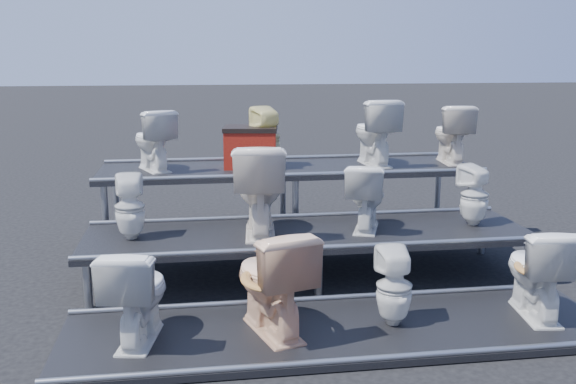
{
  "coord_description": "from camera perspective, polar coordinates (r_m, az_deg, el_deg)",
  "views": [
    {
      "loc": [
        -1.07,
        -5.78,
        2.11
      ],
      "look_at": [
        -0.19,
        0.1,
        0.83
      ],
      "focal_mm": 40.0,
      "sensor_mm": 36.0,
      "label": 1
    }
  ],
  "objects": [
    {
      "name": "ground",
      "position": [
        6.24,
        1.86,
        -7.59
      ],
      "size": [
        80.0,
        80.0,
        0.0
      ],
      "primitive_type": "plane",
      "color": "black",
      "rests_on": "ground"
    },
    {
      "name": "tier_front",
      "position": [
        5.05,
        4.57,
        -12.19
      ],
      "size": [
        4.2,
        1.2,
        0.06
      ],
      "primitive_type": "cube",
      "color": "black",
      "rests_on": "ground"
    },
    {
      "name": "tier_mid",
      "position": [
        6.17,
        1.88,
        -5.58
      ],
      "size": [
        4.2,
        1.2,
        0.46
      ],
      "primitive_type": "cube",
      "color": "black",
      "rests_on": "ground"
    },
    {
      "name": "tier_back",
      "position": [
        7.35,
        0.07,
        -1.04
      ],
      "size": [
        4.2,
        1.2,
        0.86
      ],
      "primitive_type": "cube",
      "color": "black",
      "rests_on": "ground"
    },
    {
      "name": "toilet_0",
      "position": [
        4.8,
        -13.3,
        -8.74
      ],
      "size": [
        0.53,
        0.77,
        0.72
      ],
      "primitive_type": "imported",
      "rotation": [
        0.0,
        0.0,
        2.96
      ],
      "color": "silver",
      "rests_on": "tier_front"
    },
    {
      "name": "toilet_1",
      "position": [
        4.8,
        -1.47,
        -7.83
      ],
      "size": [
        0.66,
        0.9,
        0.82
      ],
      "primitive_type": "imported",
      "rotation": [
        0.0,
        0.0,
        3.43
      ],
      "color": "#DCAD89",
      "rests_on": "tier_front"
    },
    {
      "name": "toilet_2",
      "position": [
        5.03,
        9.41,
        -8.28
      ],
      "size": [
        0.28,
        0.29,
        0.61
      ],
      "primitive_type": "imported",
      "rotation": [
        0.0,
        0.0,
        3.13
      ],
      "color": "silver",
      "rests_on": "tier_front"
    },
    {
      "name": "toilet_3",
      "position": [
        5.47,
        21.27,
        -6.53
      ],
      "size": [
        0.51,
        0.78,
        0.75
      ],
      "primitive_type": "imported",
      "rotation": [
        0.0,
        0.0,
        3.01
      ],
      "color": "silver",
      "rests_on": "tier_front"
    },
    {
      "name": "toilet_4",
      "position": [
        5.96,
        -13.88,
        -1.3
      ],
      "size": [
        0.29,
        0.29,
        0.6
      ],
      "primitive_type": "imported",
      "rotation": [
        0.0,
        0.0,
        3.21
      ],
      "color": "silver",
      "rests_on": "tier_mid"
    },
    {
      "name": "toilet_5",
      "position": [
        5.93,
        -2.6,
        0.28
      ],
      "size": [
        0.56,
        0.88,
        0.86
      ],
      "primitive_type": "imported",
      "rotation": [
        0.0,
        0.0,
        3.05
      ],
      "color": "silver",
      "rests_on": "tier_mid"
    },
    {
      "name": "toilet_6",
      "position": [
        6.14,
        6.96,
        -0.38
      ],
      "size": [
        0.56,
        0.72,
        0.65
      ],
      "primitive_type": "imported",
      "rotation": [
        0.0,
        0.0,
        2.78
      ],
      "color": "silver",
      "rests_on": "tier_mid"
    },
    {
      "name": "toilet_7",
      "position": [
        6.52,
        16.24,
        -0.27
      ],
      "size": [
        0.36,
        0.36,
        0.6
      ],
      "primitive_type": "imported",
      "rotation": [
        0.0,
        0.0,
        3.56
      ],
      "color": "silver",
      "rests_on": "tier_mid"
    },
    {
      "name": "toilet_8",
      "position": [
        7.15,
        -11.93,
        4.55
      ],
      "size": [
        0.59,
        0.75,
        0.67
      ],
      "primitive_type": "imported",
      "rotation": [
        0.0,
        0.0,
        3.52
      ],
      "color": "silver",
      "rests_on": "tier_back"
    },
    {
      "name": "toilet_9",
      "position": [
        7.18,
        -1.93,
        4.89
      ],
      "size": [
        0.39,
        0.4,
        0.68
      ],
      "primitive_type": "imported",
      "rotation": [
        0.0,
        0.0,
        3.48
      ],
      "color": "beige",
      "rests_on": "tier_back"
    },
    {
      "name": "toilet_10",
      "position": [
        7.42,
        7.69,
        5.32
      ],
      "size": [
        0.46,
        0.76,
        0.76
      ],
      "primitive_type": "imported",
      "rotation": [
        0.0,
        0.0,
        3.2
      ],
      "color": "silver",
      "rests_on": "tier_back"
    },
    {
      "name": "toilet_11",
      "position": [
        7.73,
        14.34,
        5.04
      ],
      "size": [
        0.44,
        0.7,
        0.68
      ],
      "primitive_type": "imported",
      "rotation": [
        0.0,
        0.0,
        3.05
      ],
      "color": "silver",
      "rests_on": "tier_back"
    },
    {
      "name": "red_crate",
      "position": [
        7.22,
        -3.32,
        3.83
      ],
      "size": [
        0.63,
        0.54,
        0.41
      ],
      "primitive_type": "cube",
      "rotation": [
        0.0,
        0.0,
        -0.16
      ],
      "color": "maroon",
      "rests_on": "tier_back"
    }
  ]
}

